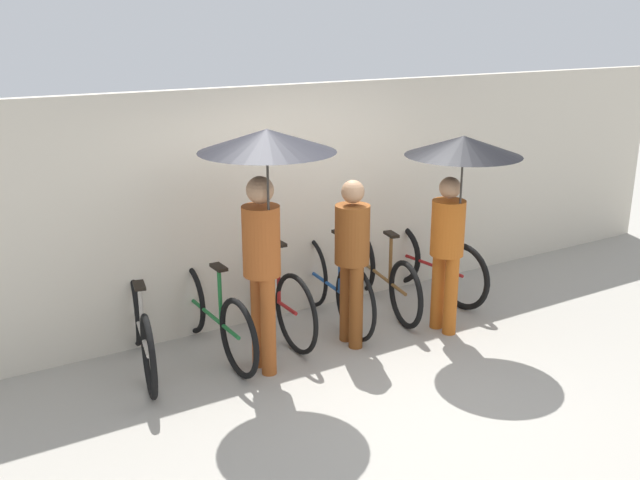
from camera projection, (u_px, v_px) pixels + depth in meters
name	position (u px, v px, depth m)	size (l,w,h in m)	color
ground_plane	(387.00, 386.00, 5.97)	(30.00, 30.00, 0.00)	#9E998E
back_wall	(279.00, 204.00, 7.15)	(11.27, 0.12, 2.35)	beige
parked_bicycle_0	(141.00, 329.00, 6.20)	(0.51, 1.73, 1.01)	black
parked_bicycle_1	(212.00, 315.00, 6.49)	(0.44, 1.80, 1.03)	black
parked_bicycle_2	(270.00, 295.00, 6.90)	(0.44, 1.77, 0.98)	black
parked_bicycle_3	(331.00, 284.00, 7.16)	(0.44, 1.72, 1.09)	black
parked_bicycle_4	(382.00, 275.00, 7.53)	(0.52, 1.76, 1.10)	black
parked_bicycle_5	(428.00, 263.00, 7.87)	(0.44, 1.72, 1.03)	black
pedestrian_leading	(265.00, 181.00, 5.69)	(1.10, 1.10, 2.13)	#9E4C1E
pedestrian_center	(352.00, 251.00, 6.50)	(0.32, 0.32, 1.58)	brown
pedestrian_trailing	(458.00, 177.00, 6.52)	(1.06, 1.06, 1.95)	#B25619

